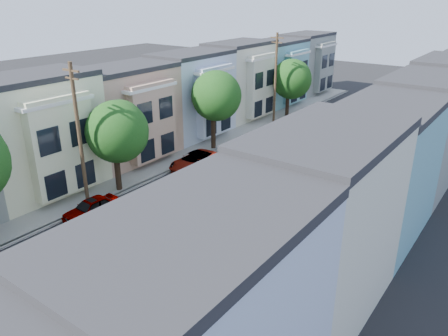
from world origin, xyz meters
name	(u,v)px	position (x,y,z in m)	size (l,w,h in m)	color
ground	(128,248)	(0.00, 0.00, 0.00)	(160.00, 160.00, 0.00)	black
road_slab	(261,171)	(0.00, 15.00, 0.01)	(12.00, 70.00, 0.02)	black
curb_left	(205,155)	(-6.05, 15.00, 0.07)	(0.30, 70.00, 0.15)	gray
curb_right	(327,187)	(6.05, 15.00, 0.07)	(0.30, 70.00, 0.15)	gray
sidewalk_left	(194,152)	(-7.35, 15.00, 0.07)	(2.60, 70.00, 0.15)	gray
sidewalk_right	(343,191)	(7.35, 15.00, 0.07)	(2.60, 70.00, 0.15)	gray
centerline	(261,171)	(0.00, 15.00, 0.00)	(0.12, 70.00, 0.01)	gold
townhouse_row_left	(165,145)	(-11.15, 15.00, 0.00)	(5.00, 70.00, 8.50)	#6CABB5
townhouse_row_right	(394,206)	(11.15, 15.00, 0.00)	(5.00, 70.00, 8.50)	#6CABB5
tree_c	(116,132)	(-6.30, 5.13, 4.80)	(4.55, 4.55, 7.09)	black
tree_d	(216,96)	(-6.30, 16.98, 5.27)	(4.66, 4.66, 7.62)	black
tree_e	(291,79)	(-6.30, 31.74, 4.59)	(4.70, 4.70, 6.96)	black
tree_far_r	(403,105)	(6.89, 30.84, 3.58)	(2.99, 2.99, 5.11)	black
utility_pole_near	(80,138)	(-6.30, 2.00, 5.15)	(1.60, 0.26, 10.00)	#42301E
utility_pole_far	(275,79)	(-6.30, 28.00, 5.15)	(1.60, 0.26, 10.00)	#42301E
fedex_truck	(262,161)	(1.38, 12.80, 1.85)	(2.65, 6.89, 3.30)	white
lead_sedan	(311,155)	(2.47, 19.44, 0.67)	(1.41, 4.00, 1.33)	black
parked_left_c	(91,208)	(-4.90, 1.20, 0.67)	(1.58, 4.12, 1.34)	#A9ABB0
parked_left_d	(194,161)	(-4.90, 12.03, 0.69)	(2.28, 4.95, 1.38)	#560609
parked_right_b	(176,277)	(4.90, -1.17, 0.72)	(1.52, 4.31, 1.44)	silver
parked_right_c	(324,169)	(4.90, 16.82, 0.76)	(1.61, 4.57, 1.52)	black
parked_right_d	(374,132)	(4.90, 29.22, 0.74)	(1.75, 4.58, 1.48)	black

